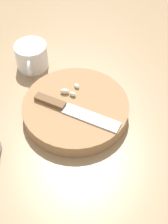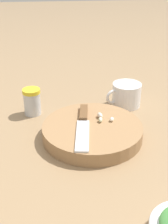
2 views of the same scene
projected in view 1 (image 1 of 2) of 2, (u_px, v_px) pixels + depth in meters
ground_plane at (78, 129)px, 0.80m from camera, size 5.00×5.00×0.00m
cutting_board at (76, 109)px, 0.82m from camera, size 0.28×0.28×0.04m
chef_knife at (71, 110)px, 0.79m from camera, size 0.24×0.06×0.01m
garlic_cloves at (70, 91)px, 0.83m from camera, size 0.05×0.05×0.02m
coffee_mug at (32, 56)px, 0.93m from camera, size 0.10×0.12×0.08m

